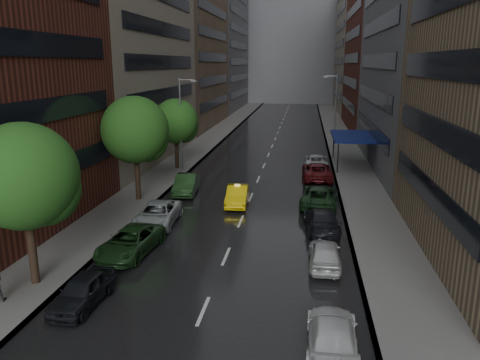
% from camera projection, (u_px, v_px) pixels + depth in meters
% --- Properties ---
extents(road, '(14.00, 140.00, 0.01)m').
position_uv_depth(road, '(274.00, 141.00, 64.58)').
color(road, black).
rests_on(road, ground).
extents(sidewalk_left, '(4.00, 140.00, 0.15)m').
position_uv_depth(sidewalk_left, '(210.00, 139.00, 65.77)').
color(sidewalk_left, gray).
rests_on(sidewalk_left, ground).
extents(sidewalk_right, '(4.00, 140.00, 0.15)m').
position_uv_depth(sidewalk_right, '(340.00, 142.00, 63.36)').
color(sidewalk_right, gray).
rests_on(sidewalk_right, ground).
extents(buildings_left, '(8.00, 108.00, 38.00)m').
position_uv_depth(buildings_left, '(182.00, 26.00, 71.13)').
color(buildings_left, maroon).
rests_on(buildings_left, ground).
extents(buildings_right, '(8.05, 109.10, 36.00)m').
position_uv_depth(buildings_right, '(386.00, 30.00, 65.35)').
color(buildings_right, '#937A5B').
rests_on(buildings_right, ground).
extents(building_far, '(40.00, 14.00, 32.00)m').
position_uv_depth(building_far, '(292.00, 42.00, 126.00)').
color(building_far, slate).
rests_on(building_far, ground).
extents(tree_near, '(5.00, 5.00, 7.96)m').
position_uv_depth(tree_near, '(24.00, 177.00, 21.47)').
color(tree_near, '#382619').
rests_on(tree_near, ground).
extents(tree_mid, '(5.12, 5.12, 8.16)m').
position_uv_depth(tree_mid, '(135.00, 130.00, 35.35)').
color(tree_mid, '#382619').
rests_on(tree_mid, ground).
extents(tree_far, '(4.47, 4.47, 7.13)m').
position_uv_depth(tree_far, '(176.00, 121.00, 46.37)').
color(tree_far, '#382619').
rests_on(tree_far, ground).
extents(taxi, '(1.79, 4.51, 1.46)m').
position_uv_depth(taxi, '(237.00, 196.00, 35.49)').
color(taxi, yellow).
rests_on(taxi, ground).
extents(parked_cars_left, '(2.91, 23.14, 1.59)m').
position_uv_depth(parked_cars_left, '(150.00, 222.00, 29.61)').
color(parked_cars_left, black).
rests_on(parked_cars_left, ground).
extents(parked_cars_right, '(3.05, 36.82, 1.59)m').
position_uv_depth(parked_cars_right, '(319.00, 195.00, 35.47)').
color(parked_cars_right, white).
rests_on(parked_cars_right, ground).
extents(street_lamp_left, '(1.74, 0.22, 9.00)m').
position_uv_depth(street_lamp_left, '(181.00, 123.00, 45.21)').
color(street_lamp_left, gray).
rests_on(street_lamp_left, sidewalk_left).
extents(street_lamp_right, '(1.74, 0.22, 9.00)m').
position_uv_depth(street_lamp_right, '(335.00, 110.00, 57.56)').
color(street_lamp_right, gray).
rests_on(street_lamp_right, sidewalk_right).
extents(awning, '(4.00, 8.00, 3.12)m').
position_uv_depth(awning, '(352.00, 137.00, 48.21)').
color(awning, navy).
rests_on(awning, sidewalk_right).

